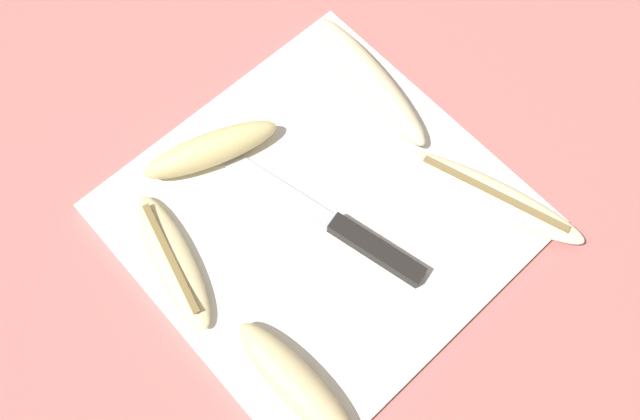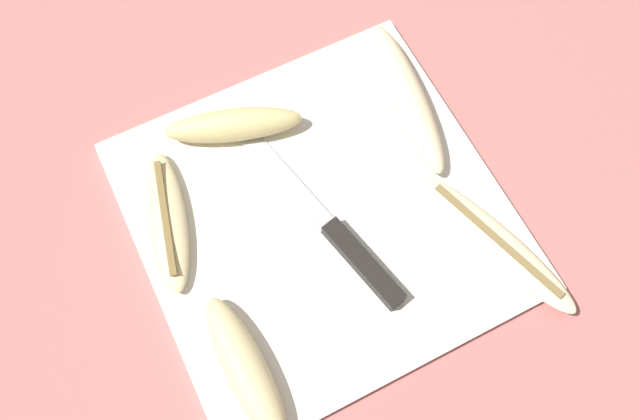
# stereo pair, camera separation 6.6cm
# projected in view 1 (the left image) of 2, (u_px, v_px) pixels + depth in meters

# --- Properties ---
(ground_plane) EXTENTS (4.00, 4.00, 0.00)m
(ground_plane) POSITION_uv_depth(u_px,v_px,m) (320.00, 217.00, 0.68)
(ground_plane) COLOR #B76B66
(cutting_board) EXTENTS (0.38, 0.38, 0.01)m
(cutting_board) POSITION_uv_depth(u_px,v_px,m) (320.00, 215.00, 0.68)
(cutting_board) COLOR white
(cutting_board) RESTS_ON ground_plane
(knife) EXTENTS (0.08, 0.26, 0.02)m
(knife) POSITION_uv_depth(u_px,v_px,m) (354.00, 236.00, 0.66)
(knife) COLOR black
(knife) RESTS_ON cutting_board
(banana_pale_long) EXTENTS (0.07, 0.21, 0.03)m
(banana_pale_long) POSITION_uv_depth(u_px,v_px,m) (370.00, 80.00, 0.72)
(banana_pale_long) COLOR beige
(banana_pale_long) RESTS_ON cutting_board
(banana_golden_short) EXTENTS (0.16, 0.09, 0.04)m
(banana_golden_short) POSITION_uv_depth(u_px,v_px,m) (211.00, 149.00, 0.68)
(banana_golden_short) COLOR #EDD689
(banana_golden_short) RESTS_ON cutting_board
(banana_soft_right) EXTENTS (0.08, 0.17, 0.02)m
(banana_soft_right) POSITION_uv_depth(u_px,v_px,m) (173.00, 260.00, 0.64)
(banana_soft_right) COLOR beige
(banana_soft_right) RESTS_ON cutting_board
(banana_bright_far) EXTENTS (0.10, 0.21, 0.02)m
(banana_bright_far) POSITION_uv_depth(u_px,v_px,m) (493.00, 196.00, 0.67)
(banana_bright_far) COLOR beige
(banana_bright_far) RESTS_ON cutting_board
(banana_ripe_center) EXTENTS (0.04, 0.16, 0.03)m
(banana_ripe_center) POSITION_uv_depth(u_px,v_px,m) (296.00, 383.00, 0.59)
(banana_ripe_center) COLOR beige
(banana_ripe_center) RESTS_ON cutting_board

